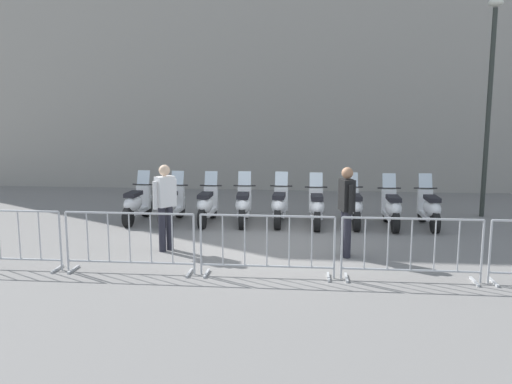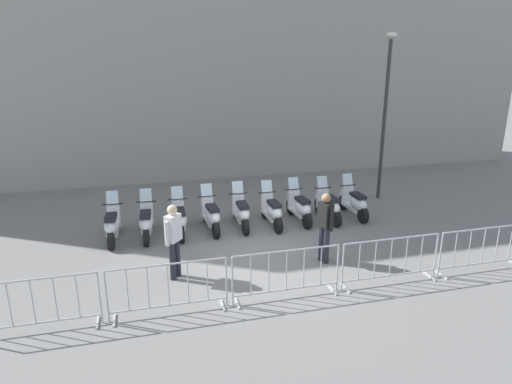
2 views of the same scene
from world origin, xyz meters
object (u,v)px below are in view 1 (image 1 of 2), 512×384
motorcycle_4 (279,206)px  barrier_segment_2 (267,246)px  motorcycle_1 (171,205)px  officer_mid_plaza (346,206)px  motorcycle_5 (316,208)px  street_lamp (490,87)px  barrier_segment_3 (411,250)px  barrier_segment_1 (130,243)px  motorcycle_0 (136,204)px  motorcycle_3 (243,206)px  motorcycle_8 (430,209)px  motorcycle_6 (354,208)px  motorcycle_7 (392,209)px  motorcycle_2 (207,206)px  officer_near_row_end (165,202)px

motorcycle_4 → barrier_segment_2: motorcycle_4 is taller
motorcycle_4 → motorcycle_1: bearing=174.4°
officer_mid_plaza → motorcycle_5: bearing=94.0°
motorcycle_1 → street_lamp: 8.58m
barrier_segment_3 → barrier_segment_1: bearing=172.6°
motorcycle_0 → street_lamp: bearing=2.8°
motorcycle_3 → motorcycle_8: bearing=-7.3°
motorcycle_6 → motorcycle_7: (0.87, -0.21, 0.00)m
motorcycle_2 → motorcycle_6: bearing=-6.1°
motorcycle_4 → barrier_segment_3: size_ratio=0.76×
motorcycle_8 → barrier_segment_1: motorcycle_8 is taller
barrier_segment_2 → barrier_segment_3: same height
motorcycle_2 → motorcycle_5: 2.67m
street_lamp → officer_near_row_end: (-7.85, -3.13, -2.36)m
motorcycle_0 → officer_mid_plaza: 5.64m
barrier_segment_2 → barrier_segment_3: size_ratio=1.00×
motorcycle_2 → barrier_segment_1: motorcycle_2 is taller
motorcycle_4 → officer_near_row_end: 3.40m
motorcycle_4 → barrier_segment_1: motorcycle_4 is taller
motorcycle_2 → street_lamp: 7.77m
motorcycle_0 → motorcycle_3: 2.68m
motorcycle_4 → barrier_segment_1: (-2.88, -3.72, 0.07)m
motorcycle_1 → officer_mid_plaza: (3.72, -3.11, 0.53)m
barrier_segment_1 → motorcycle_2: bearing=74.0°
motorcycle_1 → officer_mid_plaza: 4.87m
motorcycle_6 → street_lamp: bearing=16.2°
motorcycle_8 → barrier_segment_1: 7.18m
motorcycle_6 → officer_near_row_end: 4.73m
motorcycle_3 → officer_near_row_end: (-1.57, -2.39, 0.53)m
motorcycle_1 → motorcycle_3: size_ratio=0.99×
barrier_segment_3 → motorcycle_5: bearing=103.2°
motorcycle_5 → barrier_segment_3: bearing=-76.8°
motorcycle_0 → motorcycle_7: (6.18, -0.83, 0.00)m
officer_near_row_end → motorcycle_4: bearing=43.3°
motorcycle_2 → motorcycle_7: same height
barrier_segment_3 → officer_mid_plaza: 1.74m
barrier_segment_2 → officer_near_row_end: size_ratio=1.31×
motorcycle_7 → motorcycle_8: (0.89, -0.04, 0.00)m
motorcycle_6 → street_lamp: 4.76m
motorcycle_4 → motorcycle_7: size_ratio=1.00×
motorcycle_6 → barrier_segment_1: 5.81m
officer_near_row_end → motorcycle_8: bearing=16.9°
motorcycle_2 → motorcycle_5: size_ratio=1.00×
motorcycle_1 → motorcycle_5: (3.54, -0.48, 0.00)m
motorcycle_2 → officer_near_row_end: 2.59m
barrier_segment_2 → officer_mid_plaza: 2.02m
motorcycle_6 → officer_near_row_end: (-4.22, -2.07, 0.53)m
motorcycle_8 → barrier_segment_3: (-1.70, -3.85, 0.07)m
motorcycle_6 → motorcycle_7: bearing=-13.3°
motorcycle_0 → barrier_segment_1: bearing=-80.8°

